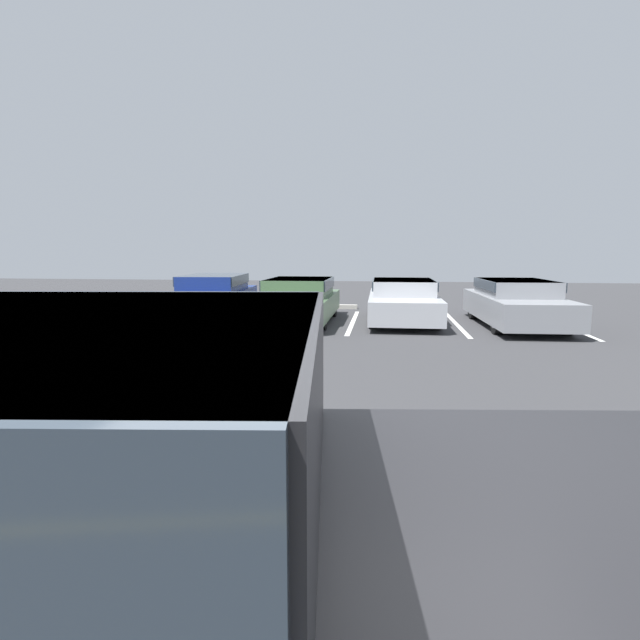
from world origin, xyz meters
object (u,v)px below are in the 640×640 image
parked_sedan_d (516,302)px  wheel_stop_curb (330,307)px  parked_sedan_b (299,299)px  parked_sedan_c (403,299)px  parked_sedan_a (214,296)px  pickup_truck (83,599)px

parked_sedan_d → wheel_stop_curb: parked_sedan_d is taller
parked_sedan_b → parked_sedan_c: parked_sedan_b is taller
parked_sedan_c → parked_sedan_a: bearing=-89.5°
pickup_truck → parked_sedan_d: bearing=64.0°
pickup_truck → parked_sedan_a: bearing=101.2°
pickup_truck → parked_sedan_d: pickup_truck is taller
wheel_stop_curb → parked_sedan_d: bearing=-32.1°
parked_sedan_d → parked_sedan_c: bearing=-101.5°
parked_sedan_d → wheel_stop_curb: size_ratio=2.45×
parked_sedan_a → wheel_stop_curb: size_ratio=2.51×
parked_sedan_d → wheel_stop_curb: 6.23m
parked_sedan_b → parked_sedan_c: 2.89m
parked_sedan_a → wheel_stop_curb: parked_sedan_a is taller
parked_sedan_a → parked_sedan_d: bearing=82.8°
parked_sedan_b → wheel_stop_curb: 3.36m
pickup_truck → parked_sedan_a: pickup_truck is taller
parked_sedan_b → wheel_stop_curb: size_ratio=2.36×
parked_sedan_a → parked_sedan_d: size_ratio=1.02×
parked_sedan_b → parked_sedan_c: size_ratio=0.98×
parked_sedan_b → parked_sedan_d: bearing=89.8°
parked_sedan_b → parked_sedan_c: (2.85, 0.45, -0.02)m
pickup_truck → parked_sedan_b: 12.29m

